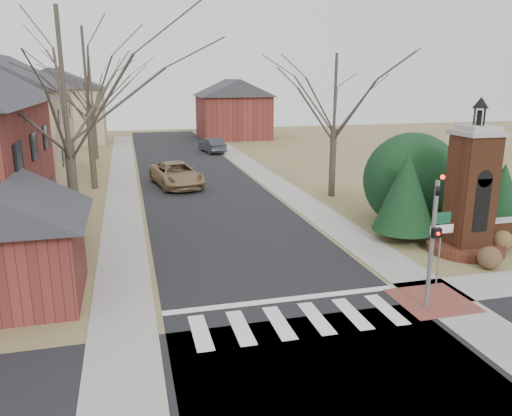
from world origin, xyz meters
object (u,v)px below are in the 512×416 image
object	(u,v)px
sign_post	(441,235)
distant_car	(212,145)
traffic_signal_pole	(433,232)
brick_gate_monument	(470,202)
pickup_truck	(177,174)

from	to	relation	value
sign_post	distant_car	distance (m)	34.49
traffic_signal_pole	brick_gate_monument	size ratio (longest dim) A/B	0.69
distant_car	traffic_signal_pole	bearing A→B (deg)	82.44
brick_gate_monument	pickup_truck	world-z (taller)	brick_gate_monument
sign_post	pickup_truck	bearing A→B (deg)	110.41
traffic_signal_pole	brick_gate_monument	xyz separation A→B (m)	(4.70, 4.42, -0.42)
pickup_truck	distant_car	world-z (taller)	pickup_truck
traffic_signal_pole	pickup_truck	distance (m)	21.64
brick_gate_monument	pickup_truck	distance (m)	19.51
traffic_signal_pole	distant_car	distance (m)	35.87
sign_post	pickup_truck	distance (m)	20.66
brick_gate_monument	traffic_signal_pole	bearing A→B (deg)	-136.76
pickup_truck	brick_gate_monument	bearing A→B (deg)	-66.50
brick_gate_monument	distant_car	world-z (taller)	brick_gate_monument
sign_post	pickup_truck	world-z (taller)	sign_post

